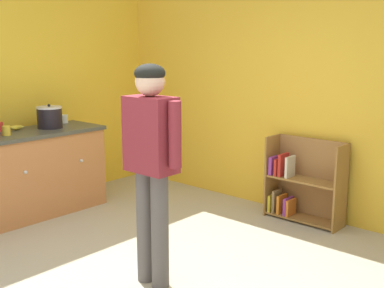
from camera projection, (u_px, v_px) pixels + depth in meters
back_wall at (312, 88)px, 4.98m from camera, size 5.20×0.06×2.70m
left_side_wall at (40, 84)px, 5.59m from camera, size 0.06×2.99×2.70m
kitchen_counter at (10, 177)px, 5.00m from camera, size 0.65×2.01×0.90m
bookshelf at (301, 185)px, 5.03m from camera, size 0.80×0.28×0.85m
standing_person at (151, 155)px, 3.52m from camera, size 0.57×0.22×1.65m
crock_pot at (50, 117)px, 5.26m from camera, size 0.27×0.27×0.26m
banana_bunch at (17, 127)px, 5.16m from camera, size 0.15×0.16×0.04m
white_cup at (64, 119)px, 5.62m from camera, size 0.08×0.08×0.09m
yellow_cup at (6, 131)px, 4.84m from camera, size 0.08×0.08×0.09m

